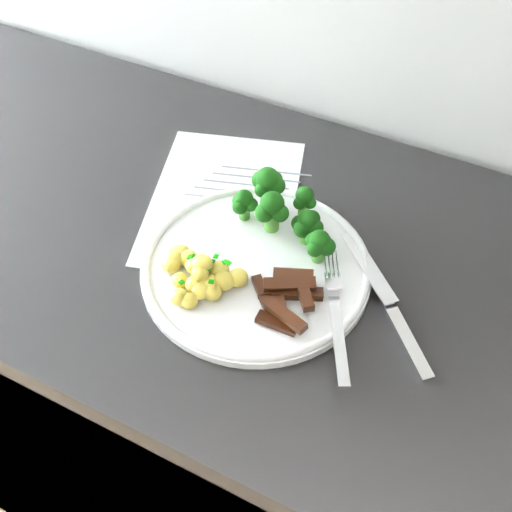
{
  "coord_description": "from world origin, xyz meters",
  "views": [
    {
      "loc": [
        0.19,
        1.12,
        1.6
      ],
      "look_at": [
        -0.07,
        1.62,
        0.97
      ],
      "focal_mm": 44.64,
      "sensor_mm": 36.0,
      "label": 1
    }
  ],
  "objects": [
    {
      "name": "fork",
      "position": [
        0.07,
        1.58,
        0.96
      ],
      "size": [
        0.11,
        0.2,
        0.02
      ],
      "color": "silver",
      "rests_on": "plate"
    },
    {
      "name": "knife",
      "position": [
        0.13,
        1.63,
        0.95
      ],
      "size": [
        0.18,
        0.19,
        0.03
      ],
      "color": "silver",
      "rests_on": "plate"
    },
    {
      "name": "plate",
      "position": [
        -0.07,
        1.62,
        0.95
      ],
      "size": [
        0.31,
        0.31,
        0.02
      ],
      "color": "white",
      "rests_on": "counter"
    },
    {
      "name": "recipe_paper",
      "position": [
        -0.17,
        1.72,
        0.94
      ],
      "size": [
        0.3,
        0.35,
        0.0
      ],
      "color": "white",
      "rests_on": "counter"
    },
    {
      "name": "beef_strips",
      "position": [
        -0.0,
        1.59,
        0.96
      ],
      "size": [
        0.1,
        0.1,
        0.03
      ],
      "color": "black",
      "rests_on": "plate"
    },
    {
      "name": "counter",
      "position": [
        -0.05,
        1.66,
        0.47
      ],
      "size": [
        2.51,
        0.63,
        0.94
      ],
      "color": "black",
      "rests_on": "ground"
    },
    {
      "name": "potatoes",
      "position": [
        -0.12,
        1.56,
        0.96
      ],
      "size": [
        0.12,
        0.09,
        0.04
      ],
      "color": "gold",
      "rests_on": "plate"
    },
    {
      "name": "broccoli",
      "position": [
        -0.06,
        1.7,
        0.99
      ],
      "size": [
        0.17,
        0.11,
        0.07
      ],
      "color": "#366D21",
      "rests_on": "plate"
    }
  ]
}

